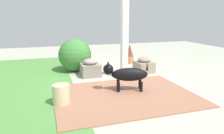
% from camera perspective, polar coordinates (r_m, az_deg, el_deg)
% --- Properties ---
extents(ground_plane, '(12.00, 12.00, 0.00)m').
position_cam_1_polar(ground_plane, '(4.44, 2.71, -4.05)').
color(ground_plane, '#AFB19C').
extents(brick_path, '(1.80, 2.40, 0.02)m').
position_cam_1_polar(brick_path, '(3.69, 3.58, -7.67)').
color(brick_path, '#9C674F').
rests_on(brick_path, ground).
extents(lawn_patch, '(5.20, 2.80, 0.01)m').
position_cam_1_polar(lawn_patch, '(4.85, -27.85, -4.08)').
color(lawn_patch, '#508C40').
rests_on(lawn_patch, ground).
extents(porch_pillar, '(0.14, 0.14, 2.31)m').
position_cam_1_polar(porch_pillar, '(4.56, 3.47, 11.18)').
color(porch_pillar, white).
rests_on(porch_pillar, ground).
extents(stone_planter_nearest, '(0.46, 0.44, 0.38)m').
position_cam_1_polar(stone_planter_nearest, '(5.23, 8.71, 0.46)').
color(stone_planter_nearest, gray).
rests_on(stone_planter_nearest, ground).
extents(stone_planter_mid, '(0.43, 0.43, 0.41)m').
position_cam_1_polar(stone_planter_mid, '(4.84, -5.93, -0.32)').
color(stone_planter_mid, gray).
rests_on(stone_planter_mid, ground).
extents(round_shrub, '(0.81, 0.81, 0.81)m').
position_cam_1_polar(round_shrub, '(5.32, -10.09, 3.23)').
color(round_shrub, '#3C7C37').
rests_on(round_shrub, ground).
extents(terracotta_pot_spiky, '(0.24, 0.24, 0.57)m').
position_cam_1_polar(terracotta_pot_spiky, '(6.13, 4.81, 3.43)').
color(terracotta_pot_spiky, '#B87245').
rests_on(terracotta_pot_spiky, ground).
extents(dog, '(0.40, 0.82, 0.56)m').
position_cam_1_polar(dog, '(3.80, 3.96, -1.96)').
color(dog, black).
rests_on(dog, ground).
extents(ceramic_urn, '(0.27, 0.27, 0.32)m').
position_cam_1_polar(ceramic_urn, '(3.38, -13.72, -7.32)').
color(ceramic_urn, beige).
rests_on(ceramic_urn, ground).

